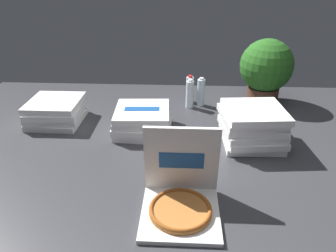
{
  "coord_description": "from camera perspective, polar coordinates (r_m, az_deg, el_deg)",
  "views": [
    {
      "loc": [
        0.12,
        -1.59,
        1.02
      ],
      "look_at": [
        0.04,
        0.1,
        0.14
      ],
      "focal_mm": 33.92,
      "sensor_mm": 36.0,
      "label": 1
    }
  ],
  "objects": [
    {
      "name": "water_bottle_1",
      "position": [
        2.56,
        3.93,
        6.52
      ],
      "size": [
        0.06,
        0.06,
        0.23
      ],
      "color": "white",
      "rests_on": "ground_plane"
    },
    {
      "name": "water_bottle_2",
      "position": [
        2.47,
        3.94,
        5.71
      ],
      "size": [
        0.06,
        0.06,
        0.23
      ],
      "color": "white",
      "rests_on": "ground_plane"
    },
    {
      "name": "open_pizza_box",
      "position": [
        1.47,
        2.29,
        -12.51
      ],
      "size": [
        0.35,
        0.36,
        0.37
      ],
      "color": "white",
      "rests_on": "ground_plane"
    },
    {
      "name": "ground_plane",
      "position": [
        1.9,
        -1.26,
        -5.38
      ],
      "size": [
        3.2,
        2.4,
        0.02
      ],
      "primitive_type": "cube",
      "color": "#38383D"
    },
    {
      "name": "pizza_stack_left_far",
      "position": [
        2.02,
        14.88,
        0.07
      ],
      "size": [
        0.41,
        0.4,
        0.24
      ],
      "color": "white",
      "rests_on": "ground_plane"
    },
    {
      "name": "pizza_stack_left_mid",
      "position": [
        2.12,
        -4.58,
        1.03
      ],
      "size": [
        0.38,
        0.38,
        0.16
      ],
      "color": "white",
      "rests_on": "ground_plane"
    },
    {
      "name": "potted_plant",
      "position": [
        2.63,
        17.19,
        9.81
      ],
      "size": [
        0.41,
        0.41,
        0.51
      ],
      "color": "#513323",
      "rests_on": "ground_plane"
    },
    {
      "name": "pizza_stack_left_near",
      "position": [
        2.38,
        -19.49,
        2.51
      ],
      "size": [
        0.37,
        0.38,
        0.16
      ],
      "color": "white",
      "rests_on": "ground_plane"
    },
    {
      "name": "water_bottle_0",
      "position": [
        2.52,
        5.93,
        6.05
      ],
      "size": [
        0.06,
        0.06,
        0.23
      ],
      "color": "silver",
      "rests_on": "ground_plane"
    }
  ]
}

